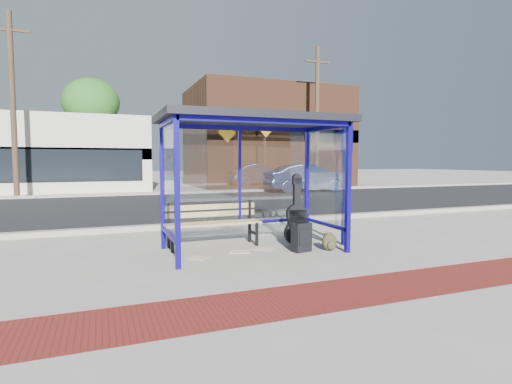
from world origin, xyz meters
name	(u,v)px	position (x,y,z in m)	size (l,w,h in m)	color
ground	(253,251)	(0.00, 0.00, 0.00)	(120.00, 120.00, 0.00)	#B2ADA0
brick_paver_strip	(330,295)	(0.00, -2.60, 0.01)	(60.00, 1.00, 0.01)	maroon
curb_near	(212,224)	(0.00, 2.90, 0.06)	(60.00, 0.25, 0.12)	gray
street_asphalt	(176,205)	(0.00, 8.00, 0.00)	(60.00, 10.00, 0.00)	black
curb_far	(157,193)	(0.00, 13.10, 0.06)	(60.00, 0.25, 0.12)	gray
far_sidewalk	(153,192)	(0.00, 15.00, 0.00)	(60.00, 4.00, 0.01)	#B2ADA0
bus_shelter	(252,136)	(0.00, 0.07, 2.07)	(3.30, 1.80, 2.42)	#130C86
storefront_brown	(266,138)	(8.00, 18.49, 3.20)	(10.00, 7.08, 6.40)	#59331E
tree_mid	(91,103)	(-3.00, 22.00, 5.45)	(3.60, 3.60, 7.03)	#4C3826
tree_right	(301,113)	(12.50, 22.00, 5.45)	(3.60, 3.60, 7.03)	#4C3826
utility_pole_west	(13,103)	(-6.00, 13.40, 4.11)	(1.60, 0.24, 8.00)	#4C3826
utility_pole_east	(317,117)	(9.00, 13.40, 4.11)	(1.60, 0.24, 8.00)	#4C3826
bench	(212,221)	(-0.60, 0.61, 0.48)	(1.82, 0.46, 0.86)	black
guitar_bag	(297,221)	(0.93, 0.11, 0.47)	(0.49, 0.20, 1.30)	black
suitcase	(302,237)	(0.77, -0.40, 0.26)	(0.36, 0.27, 0.57)	black
backpack	(330,242)	(1.28, -0.51, 0.16)	(0.31, 0.28, 0.33)	#2E301A
sign_post	(345,175)	(1.81, -0.18, 1.36)	(0.12, 0.30, 2.43)	#0B0F83
newspaper_a	(240,252)	(-0.26, -0.01, 0.00)	(0.38, 0.30, 0.01)	white
newspaper_b	(199,258)	(-1.06, -0.20, 0.00)	(0.34, 0.27, 0.01)	white
newspaper_c	(263,249)	(0.20, 0.04, 0.00)	(0.35, 0.27, 0.01)	white
parked_car	(307,178)	(7.63, 12.02, 0.73)	(1.54, 4.42, 1.46)	#182444
fire_hydrant	(336,182)	(10.39, 13.48, 0.39)	(0.32, 0.21, 0.71)	red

